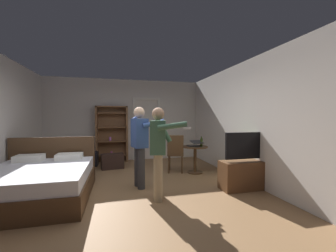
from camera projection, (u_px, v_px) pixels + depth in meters
ground_plane at (133, 194)px, 3.94m from camera, size 7.07×7.07×0.00m
wall_back at (125, 120)px, 7.06m from camera, size 5.29×0.12×2.72m
wall_right at (253, 121)px, 4.51m from camera, size 0.12×6.67×2.72m
doorway_frame at (147, 124)px, 7.16m from camera, size 0.93×0.08×2.13m
bed at (40, 182)px, 3.69m from camera, size 1.70×1.98×1.02m
bookshelf at (112, 132)px, 6.75m from camera, size 1.00×0.32×1.81m
tv_flatscreen at (245, 172)px, 4.20m from camera, size 1.03×0.40×1.15m
side_table at (195, 155)px, 5.41m from camera, size 0.66×0.66×0.70m
laptop at (195, 144)px, 5.35m from camera, size 0.39×0.40×0.16m
bottle_on_table at (201, 142)px, 5.35m from camera, size 0.06×0.06×0.26m
wooden_chair at (175, 152)px, 5.44m from camera, size 0.53×0.53×0.99m
person_blue_shirt at (159, 146)px, 3.67m from camera, size 0.65×0.71×1.62m
person_striped_shirt at (140, 141)px, 4.27m from camera, size 0.73×0.57×1.66m
suitcase_dark at (89, 159)px, 6.18m from camera, size 0.53×0.38×0.42m
suitcase_small at (112, 161)px, 5.86m from camera, size 0.65×0.39×0.42m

